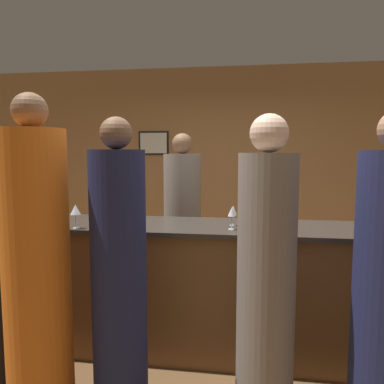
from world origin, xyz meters
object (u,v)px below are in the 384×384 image
(wine_bottle_0, at_px, (271,211))
(wine_bottle_1, at_px, (268,217))
(guest_0, at_px, (119,276))
(guest_3, at_px, (266,279))
(bartender, at_px, (183,227))
(guest_2, at_px, (37,269))
(ice_bucket, at_px, (375,212))

(wine_bottle_0, height_order, wine_bottle_1, wine_bottle_0)
(guest_0, xyz_separation_m, wine_bottle_1, (0.93, 0.52, 0.31))
(guest_0, bearing_deg, guest_3, 3.63)
(bartender, xyz_separation_m, wine_bottle_1, (0.81, -1.13, 0.32))
(bartender, xyz_separation_m, guest_2, (-0.59, -1.76, 0.07))
(guest_2, height_order, wine_bottle_1, guest_2)
(guest_2, xyz_separation_m, guest_3, (1.38, 0.17, -0.05))
(bartender, bearing_deg, guest_0, 86.11)
(wine_bottle_0, height_order, ice_bucket, wine_bottle_0)
(wine_bottle_1, distance_m, ice_bucket, 0.95)
(guest_0, bearing_deg, bartender, 86.11)
(wine_bottle_0, relative_size, wine_bottle_1, 1.03)
(bartender, distance_m, guest_3, 1.78)
(guest_0, height_order, ice_bucket, guest_0)
(guest_2, relative_size, ice_bucket, 9.38)
(guest_2, relative_size, wine_bottle_0, 6.37)
(guest_0, relative_size, guest_2, 0.93)
(bartender, xyz_separation_m, guest_0, (-0.11, -1.65, 0.02))
(guest_3, height_order, wine_bottle_0, guest_3)
(bartender, distance_m, ice_bucket, 1.84)
(wine_bottle_1, height_order, ice_bucket, wine_bottle_1)
(bartender, height_order, wine_bottle_0, bartender)
(guest_3, bearing_deg, guest_2, -173.02)
(guest_0, distance_m, guest_2, 0.50)
(wine_bottle_1, bearing_deg, ice_bucket, 25.70)
(bartender, xyz_separation_m, wine_bottle_0, (0.85, -0.91, 0.33))
(guest_3, distance_m, wine_bottle_1, 0.56)
(bartender, bearing_deg, ice_bucket, 156.83)
(bartender, distance_m, guest_2, 1.86)
(bartender, relative_size, guest_3, 0.99)
(guest_0, distance_m, guest_3, 0.90)
(bartender, height_order, wine_bottle_1, bartender)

